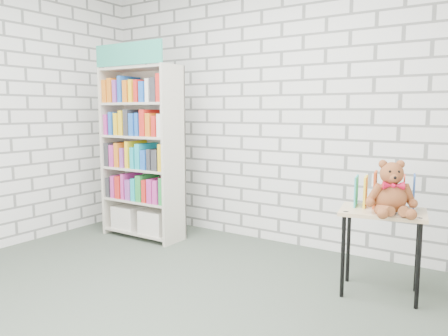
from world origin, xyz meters
The scene contains 6 objects.
ground centered at (0.00, 0.00, 0.00)m, with size 4.50×4.50×0.00m, color #414C40.
room_shell centered at (0.00, 0.00, 1.78)m, with size 4.52×4.02×2.81m.
bookshelf centered at (-1.34, 1.36, 0.95)m, with size 0.93×0.36×2.08m.
display_table centered at (1.24, 1.21, 0.56)m, with size 0.67×0.52×0.65m.
table_books centered at (1.22, 1.30, 0.78)m, with size 0.45×0.26×0.25m.
teddy_bear centered at (1.32, 1.12, 0.81)m, with size 0.37×0.35×0.39m.
Camera 1 is at (2.00, -2.10, 1.39)m, focal length 35.00 mm.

